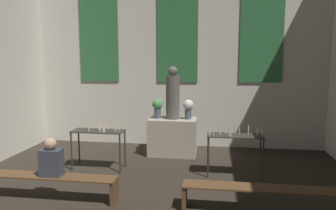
{
  "coord_description": "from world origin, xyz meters",
  "views": [
    {
      "loc": [
        1.07,
        0.88,
        2.4
      ],
      "look_at": [
        0.0,
        8.08,
        1.38
      ],
      "focal_mm": 35.0,
      "sensor_mm": 36.0,
      "label": 1
    }
  ],
  "objects_px": {
    "flower_vase_right": "(188,107)",
    "pew_back_right": "(262,193)",
    "altar": "(173,137)",
    "flower_vase_left": "(157,107)",
    "pew_back_left": "(46,181)",
    "person_seated": "(51,159)",
    "statue": "(173,95)",
    "candle_rack_left": "(99,136)",
    "candle_rack_right": "(235,141)"
  },
  "relations": [
    {
      "from": "candle_rack_right",
      "to": "candle_rack_left",
      "type": "bearing_deg",
      "value": -179.98
    },
    {
      "from": "altar",
      "to": "candle_rack_left",
      "type": "height_order",
      "value": "candle_rack_left"
    },
    {
      "from": "pew_back_left",
      "to": "pew_back_right",
      "type": "bearing_deg",
      "value": 0.0
    },
    {
      "from": "flower_vase_right",
      "to": "pew_back_right",
      "type": "height_order",
      "value": "flower_vase_right"
    },
    {
      "from": "altar",
      "to": "candle_rack_right",
      "type": "xyz_separation_m",
      "value": [
        1.47,
        -1.31,
        0.27
      ]
    },
    {
      "from": "flower_vase_right",
      "to": "candle_rack_left",
      "type": "bearing_deg",
      "value": -144.71
    },
    {
      "from": "statue",
      "to": "candle_rack_right",
      "type": "bearing_deg",
      "value": -41.77
    },
    {
      "from": "altar",
      "to": "pew_back_left",
      "type": "height_order",
      "value": "altar"
    },
    {
      "from": "flower_vase_right",
      "to": "pew_back_left",
      "type": "xyz_separation_m",
      "value": [
        -2.19,
        -2.96,
        -0.9
      ]
    },
    {
      "from": "statue",
      "to": "candle_rack_left",
      "type": "distance_m",
      "value": 2.12
    },
    {
      "from": "altar",
      "to": "candle_rack_left",
      "type": "distance_m",
      "value": 1.98
    },
    {
      "from": "flower_vase_right",
      "to": "candle_rack_right",
      "type": "bearing_deg",
      "value": -50.52
    },
    {
      "from": "candle_rack_left",
      "to": "flower_vase_right",
      "type": "bearing_deg",
      "value": 35.29
    },
    {
      "from": "flower_vase_left",
      "to": "pew_back_left",
      "type": "distance_m",
      "value": 3.4
    },
    {
      "from": "pew_back_left",
      "to": "altar",
      "type": "bearing_deg",
      "value": 58.63
    },
    {
      "from": "altar",
      "to": "flower_vase_right",
      "type": "height_order",
      "value": "flower_vase_right"
    },
    {
      "from": "flower_vase_right",
      "to": "pew_back_right",
      "type": "distance_m",
      "value": 3.4
    },
    {
      "from": "flower_vase_left",
      "to": "flower_vase_right",
      "type": "height_order",
      "value": "same"
    },
    {
      "from": "flower_vase_left",
      "to": "candle_rack_right",
      "type": "height_order",
      "value": "flower_vase_left"
    },
    {
      "from": "altar",
      "to": "person_seated",
      "type": "bearing_deg",
      "value": -119.81
    },
    {
      "from": "flower_vase_left",
      "to": "pew_back_left",
      "type": "bearing_deg",
      "value": -115.59
    },
    {
      "from": "pew_back_right",
      "to": "pew_back_left",
      "type": "bearing_deg",
      "value": 180.0
    },
    {
      "from": "statue",
      "to": "flower_vase_left",
      "type": "bearing_deg",
      "value": 180.0
    },
    {
      "from": "candle_rack_left",
      "to": "pew_back_right",
      "type": "xyz_separation_m",
      "value": [
        3.27,
        -1.65,
        -0.41
      ]
    },
    {
      "from": "pew_back_left",
      "to": "person_seated",
      "type": "distance_m",
      "value": 0.4
    },
    {
      "from": "candle_rack_right",
      "to": "person_seated",
      "type": "height_order",
      "value": "person_seated"
    },
    {
      "from": "altar",
      "to": "person_seated",
      "type": "relative_size",
      "value": 1.79
    },
    {
      "from": "statue",
      "to": "flower_vase_right",
      "type": "distance_m",
      "value": 0.49
    },
    {
      "from": "statue",
      "to": "pew_back_left",
      "type": "relative_size",
      "value": 0.53
    },
    {
      "from": "flower_vase_right",
      "to": "candle_rack_left",
      "type": "relative_size",
      "value": 0.43
    },
    {
      "from": "flower_vase_right",
      "to": "statue",
      "type": "bearing_deg",
      "value": 180.0
    },
    {
      "from": "flower_vase_right",
      "to": "pew_back_right",
      "type": "relative_size",
      "value": 0.2
    },
    {
      "from": "statue",
      "to": "candle_rack_left",
      "type": "height_order",
      "value": "statue"
    },
    {
      "from": "altar",
      "to": "candle_rack_right",
      "type": "bearing_deg",
      "value": -41.77
    },
    {
      "from": "candle_rack_left",
      "to": "pew_back_right",
      "type": "distance_m",
      "value": 3.68
    },
    {
      "from": "candle_rack_right",
      "to": "pew_back_left",
      "type": "xyz_separation_m",
      "value": [
        -3.27,
        -1.65,
        -0.41
      ]
    },
    {
      "from": "flower_vase_left",
      "to": "candle_rack_right",
      "type": "bearing_deg",
      "value": -35.23
    },
    {
      "from": "candle_rack_right",
      "to": "pew_back_right",
      "type": "height_order",
      "value": "candle_rack_right"
    },
    {
      "from": "pew_back_left",
      "to": "person_seated",
      "type": "relative_size",
      "value": 3.73
    },
    {
      "from": "statue",
      "to": "pew_back_left",
      "type": "height_order",
      "value": "statue"
    },
    {
      "from": "flower_vase_left",
      "to": "candle_rack_left",
      "type": "relative_size",
      "value": 0.43
    },
    {
      "from": "pew_back_left",
      "to": "pew_back_right",
      "type": "relative_size",
      "value": 1.0
    },
    {
      "from": "altar",
      "to": "pew_back_left",
      "type": "relative_size",
      "value": 0.48
    },
    {
      "from": "person_seated",
      "to": "statue",
      "type": "bearing_deg",
      "value": 60.19
    },
    {
      "from": "flower_vase_left",
      "to": "candle_rack_left",
      "type": "height_order",
      "value": "flower_vase_left"
    },
    {
      "from": "flower_vase_left",
      "to": "person_seated",
      "type": "height_order",
      "value": "flower_vase_left"
    },
    {
      "from": "pew_back_right",
      "to": "flower_vase_right",
      "type": "bearing_deg",
      "value": 115.59
    },
    {
      "from": "person_seated",
      "to": "pew_back_left",
      "type": "bearing_deg",
      "value": 180.0
    },
    {
      "from": "flower_vase_right",
      "to": "altar",
      "type": "bearing_deg",
      "value": 180.0
    },
    {
      "from": "pew_back_left",
      "to": "pew_back_right",
      "type": "xyz_separation_m",
      "value": [
        3.61,
        0.0,
        0.0
      ]
    }
  ]
}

